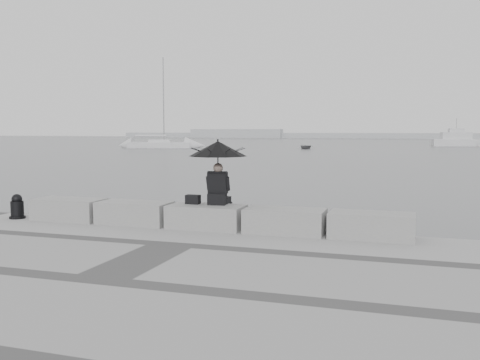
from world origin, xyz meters
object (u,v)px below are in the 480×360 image
(sailboat_left, at_px, (160,144))
(dinghy, at_px, (306,147))
(mooring_bollard, at_px, (17,208))
(motor_cruiser, at_px, (462,140))
(seated_person, at_px, (218,157))

(sailboat_left, distance_m, dinghy, 20.75)
(dinghy, bearing_deg, mooring_bollard, -95.79)
(mooring_bollard, distance_m, motor_cruiser, 82.84)
(seated_person, relative_size, dinghy, 0.40)
(sailboat_left, xyz_separation_m, dinghy, (20.59, 2.61, -0.22))
(seated_person, distance_m, mooring_bollard, 5.07)
(sailboat_left, xyz_separation_m, motor_cruiser, (41.84, 22.04, 0.38))
(sailboat_left, bearing_deg, dinghy, -6.57)
(seated_person, relative_size, sailboat_left, 0.11)
(motor_cruiser, bearing_deg, mooring_bollard, -109.58)
(seated_person, bearing_deg, motor_cruiser, 75.86)
(mooring_bollard, relative_size, sailboat_left, 0.05)
(mooring_bollard, distance_m, sailboat_left, 64.56)
(motor_cruiser, xyz_separation_m, dinghy, (-21.25, -19.43, -0.60))
(mooring_bollard, height_order, dinghy, mooring_bollard)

